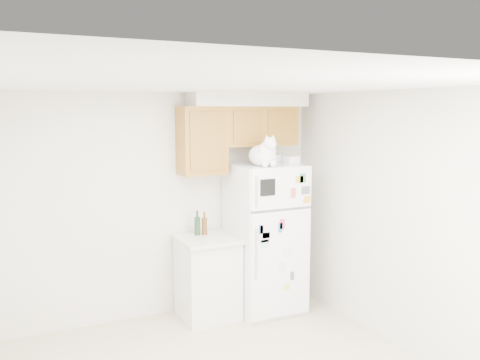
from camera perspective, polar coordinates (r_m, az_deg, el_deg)
room_shell at (r=4.06m, az=-1.06°, el=-1.15°), size 3.84×4.04×2.52m
refrigerator at (r=5.89m, az=2.85°, el=-6.49°), size 0.76×0.78×1.70m
base_counter at (r=5.78m, az=-3.66°, el=-10.79°), size 0.64×0.64×0.92m
cat at (r=5.54m, az=2.74°, el=2.93°), size 0.35×0.51×0.36m
storage_box_back at (r=5.84m, az=3.64°, el=2.36°), size 0.22×0.19×0.10m
storage_box_front at (r=5.79m, az=5.83°, el=2.23°), size 0.16×0.13×0.09m
bottle_green at (r=5.70m, az=-4.82°, el=-4.81°), size 0.07×0.07×0.28m
bottle_amber at (r=5.72m, az=-4.01°, el=-4.87°), size 0.06×0.06×0.26m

